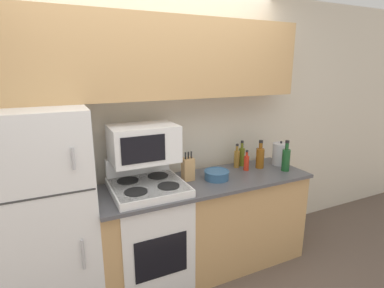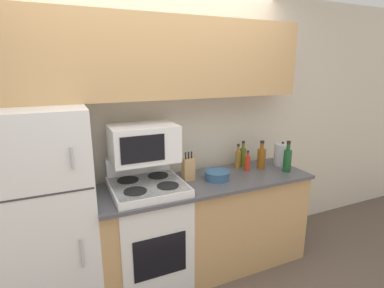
{
  "view_description": "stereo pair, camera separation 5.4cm",
  "coord_description": "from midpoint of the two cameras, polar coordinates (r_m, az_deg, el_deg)",
  "views": [
    {
      "loc": [
        -0.84,
        -1.92,
        1.86
      ],
      "look_at": [
        0.2,
        0.26,
        1.24
      ],
      "focal_mm": 28.0,
      "sensor_mm": 36.0,
      "label": 1
    },
    {
      "loc": [
        -0.79,
        -1.94,
        1.86
      ],
      "look_at": [
        0.2,
        0.26,
        1.24
      ],
      "focal_mm": 28.0,
      "sensor_mm": 36.0,
      "label": 2
    }
  ],
  "objects": [
    {
      "name": "wall_back",
      "position": [
        2.78,
        -6.75,
        2.15
      ],
      "size": [
        8.0,
        0.05,
        2.55
      ],
      "color": "beige",
      "rests_on": "ground_plane"
    },
    {
      "name": "knife_block",
      "position": [
        2.64,
        -0.13,
        -4.77
      ],
      "size": [
        0.1,
        0.08,
        0.26
      ],
      "color": "tan",
      "rests_on": "lower_cabinets"
    },
    {
      "name": "bottle_whiskey",
      "position": [
        3.02,
        13.58,
        -2.54
      ],
      "size": [
        0.08,
        0.08,
        0.28
      ],
      "color": "brown",
      "rests_on": "lower_cabinets"
    },
    {
      "name": "lower_cabinets",
      "position": [
        2.88,
        3.15,
        -15.07
      ],
      "size": [
        1.93,
        0.61,
        0.89
      ],
      "color": "tan",
      "rests_on": "ground_plane"
    },
    {
      "name": "refrigerator",
      "position": [
        2.49,
        -25.89,
        -12.35
      ],
      "size": [
        0.71,
        0.66,
        1.61
      ],
      "color": "white",
      "rests_on": "ground_plane"
    },
    {
      "name": "bottle_wine_green",
      "position": [
        3.0,
        18.2,
        -2.83
      ],
      "size": [
        0.08,
        0.08,
        0.3
      ],
      "color": "#194C23",
      "rests_on": "lower_cabinets"
    },
    {
      "name": "bottle_olive_oil",
      "position": [
        3.05,
        10.17,
        -2.32
      ],
      "size": [
        0.06,
        0.06,
        0.26
      ],
      "color": "#5B6619",
      "rests_on": "lower_cabinets"
    },
    {
      "name": "microwave",
      "position": [
        2.46,
        -8.62,
        0.2
      ],
      "size": [
        0.53,
        0.37,
        0.3
      ],
      "color": "white",
      "rests_on": "stove"
    },
    {
      "name": "bowl",
      "position": [
        2.68,
        5.35,
        -5.86
      ],
      "size": [
        0.23,
        0.23,
        0.08
      ],
      "color": "#335B84",
      "rests_on": "lower_cabinets"
    },
    {
      "name": "stove",
      "position": [
        2.67,
        -7.53,
        -16.6
      ],
      "size": [
        0.58,
        0.59,
        1.11
      ],
      "color": "white",
      "rests_on": "ground_plane"
    },
    {
      "name": "bottle_vinegar",
      "position": [
        3.0,
        9.24,
        -2.75
      ],
      "size": [
        0.06,
        0.06,
        0.24
      ],
      "color": "olive",
      "rests_on": "lower_cabinets"
    },
    {
      "name": "bottle_hot_sauce",
      "position": [
        2.93,
        11.03,
        -3.54
      ],
      "size": [
        0.05,
        0.05,
        0.2
      ],
      "color": "red",
      "rests_on": "lower_cabinets"
    },
    {
      "name": "upper_cabinets",
      "position": [
        2.55,
        -5.95,
        15.93
      ],
      "size": [
        2.64,
        0.3,
        0.66
      ],
      "color": "tan",
      "rests_on": "refrigerator"
    },
    {
      "name": "kettle",
      "position": [
        3.18,
        17.24,
        -1.92
      ],
      "size": [
        0.16,
        0.16,
        0.25
      ],
      "color": "#B7B7BC",
      "rests_on": "lower_cabinets"
    }
  ]
}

